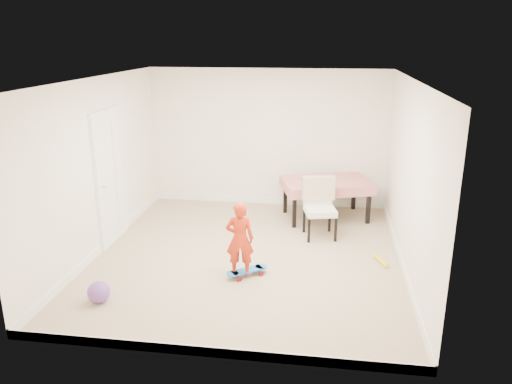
# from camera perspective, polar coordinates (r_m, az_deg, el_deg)

# --- Properties ---
(ground) EXTENTS (5.00, 5.00, 0.00)m
(ground) POSITION_cam_1_polar(r_m,az_deg,el_deg) (7.55, -0.97, -7.31)
(ground) COLOR tan
(ground) RESTS_ON ground
(ceiling) EXTENTS (4.50, 5.00, 0.04)m
(ceiling) POSITION_cam_1_polar(r_m,az_deg,el_deg) (6.88, -1.08, 12.59)
(ceiling) COLOR white
(ceiling) RESTS_ON wall_back
(wall_back) EXTENTS (4.50, 0.04, 2.60)m
(wall_back) POSITION_cam_1_polar(r_m,az_deg,el_deg) (9.50, 1.34, 6.13)
(wall_back) COLOR white
(wall_back) RESTS_ON ground
(wall_front) EXTENTS (4.50, 0.04, 2.60)m
(wall_front) POSITION_cam_1_polar(r_m,az_deg,el_deg) (4.80, -5.71, -5.45)
(wall_front) COLOR white
(wall_front) RESTS_ON ground
(wall_left) EXTENTS (0.04, 5.00, 2.60)m
(wall_left) POSITION_cam_1_polar(r_m,az_deg,el_deg) (7.77, -17.51, 2.75)
(wall_left) COLOR white
(wall_left) RESTS_ON ground
(wall_right) EXTENTS (0.04, 5.00, 2.60)m
(wall_right) POSITION_cam_1_polar(r_m,az_deg,el_deg) (7.12, 17.01, 1.49)
(wall_right) COLOR white
(wall_right) RESTS_ON ground
(door) EXTENTS (0.11, 0.94, 2.11)m
(door) POSITION_cam_1_polar(r_m,az_deg,el_deg) (8.10, -16.40, 1.41)
(door) COLOR white
(door) RESTS_ON ground
(baseboard_back) EXTENTS (4.50, 0.02, 0.12)m
(baseboard_back) POSITION_cam_1_polar(r_m,az_deg,el_deg) (9.83, 1.30, -0.97)
(baseboard_back) COLOR white
(baseboard_back) RESTS_ON ground
(baseboard_front) EXTENTS (4.50, 0.02, 0.12)m
(baseboard_front) POSITION_cam_1_polar(r_m,az_deg,el_deg) (5.40, -5.33, -17.71)
(baseboard_front) COLOR white
(baseboard_front) RESTS_ON ground
(baseboard_left) EXTENTS (0.02, 5.00, 0.12)m
(baseboard_left) POSITION_cam_1_polar(r_m,az_deg,el_deg) (8.16, -16.79, -5.70)
(baseboard_left) COLOR white
(baseboard_left) RESTS_ON ground
(baseboard_right) EXTENTS (0.02, 5.00, 0.12)m
(baseboard_right) POSITION_cam_1_polar(r_m,az_deg,el_deg) (7.54, 16.25, -7.61)
(baseboard_right) COLOR white
(baseboard_right) RESTS_ON ground
(dining_table) EXTENTS (1.72, 1.34, 0.71)m
(dining_table) POSITION_cam_1_polar(r_m,az_deg,el_deg) (9.05, 7.97, -0.82)
(dining_table) COLOR #BA1A09
(dining_table) RESTS_ON ground
(dining_chair) EXTENTS (0.66, 0.72, 0.98)m
(dining_chair) POSITION_cam_1_polar(r_m,az_deg,el_deg) (8.14, 7.34, -1.90)
(dining_chair) COLOR beige
(dining_chair) RESTS_ON ground
(skateboard) EXTENTS (0.62, 0.55, 0.09)m
(skateboard) POSITION_cam_1_polar(r_m,az_deg,el_deg) (6.95, -1.03, -9.20)
(skateboard) COLOR blue
(skateboard) RESTS_ON ground
(child) EXTENTS (0.41, 0.30, 1.04)m
(child) POSITION_cam_1_polar(r_m,az_deg,el_deg) (6.73, -1.86, -5.68)
(child) COLOR red
(child) RESTS_ON ground
(balloon) EXTENTS (0.28, 0.28, 0.28)m
(balloon) POSITION_cam_1_polar(r_m,az_deg,el_deg) (6.57, -17.54, -10.84)
(balloon) COLOR #7344A3
(balloon) RESTS_ON ground
(foam_toy) EXTENTS (0.19, 0.40, 0.06)m
(foam_toy) POSITION_cam_1_polar(r_m,az_deg,el_deg) (7.55, 14.10, -7.63)
(foam_toy) COLOR yellow
(foam_toy) RESTS_ON ground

